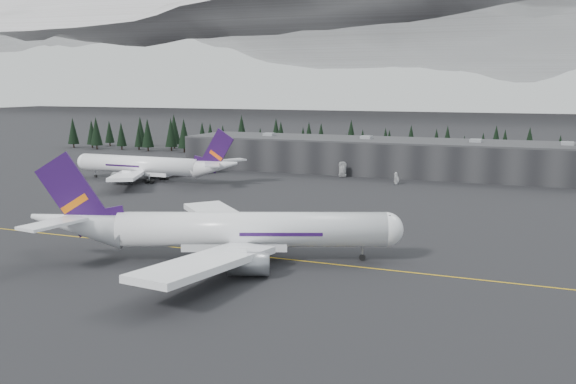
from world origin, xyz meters
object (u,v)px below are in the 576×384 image
at_px(jet_main, 219,230).
at_px(gse_vehicle_b, 397,182).
at_px(gse_vehicle_a, 343,175).
at_px(jet_parked, 153,166).
at_px(terminal, 392,156).

bearing_deg(jet_main, gse_vehicle_b, 62.61).
bearing_deg(gse_vehicle_a, jet_parked, -159.58).
distance_m(jet_main, gse_vehicle_b, 105.88).
bearing_deg(gse_vehicle_a, terminal, 42.07).
height_order(terminal, gse_vehicle_a, terminal).
bearing_deg(jet_main, gse_vehicle_a, 73.85).
bearing_deg(jet_parked, terminal, -143.55).
bearing_deg(terminal, jet_main, -91.27).
bearing_deg(gse_vehicle_b, jet_main, -34.36).
xyz_separation_m(gse_vehicle_a, gse_vehicle_b, (21.60, -9.48, -0.08)).
bearing_deg(terminal, jet_parked, -144.20).
height_order(jet_parked, gse_vehicle_a, jet_parked).
distance_m(gse_vehicle_a, gse_vehicle_b, 23.59).
distance_m(jet_main, gse_vehicle_a, 115.30).
relative_size(gse_vehicle_a, gse_vehicle_b, 1.37).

